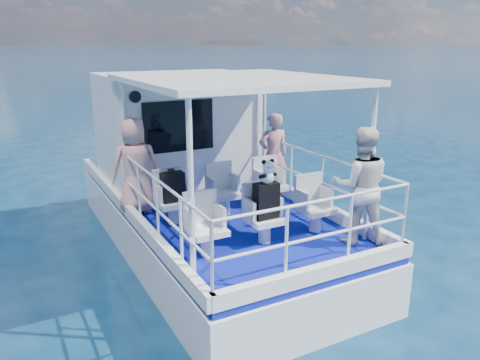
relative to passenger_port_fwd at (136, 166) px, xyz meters
name	(u,v)px	position (x,y,z in m)	size (l,w,h in m)	color
ground	(230,267)	(1.25, -0.96, -1.70)	(2000.00, 2000.00, 0.00)	#08233F
hull	(206,246)	(1.25, 0.04, -1.70)	(3.00, 7.00, 1.60)	white
deck	(205,203)	(1.25, 0.04, -0.85)	(2.90, 6.90, 0.10)	#0A148C
cabin	(178,130)	(1.25, 1.34, 0.30)	(2.85, 2.00, 2.20)	white
canopy	(235,79)	(1.25, -1.16, 1.44)	(3.00, 3.20, 0.08)	white
canopy_posts	(237,156)	(1.25, -1.21, 0.30)	(2.77, 2.97, 2.20)	white
railings	(247,199)	(1.25, -1.54, -0.30)	(2.84, 3.59, 1.00)	white
seat_port_fwd	(173,212)	(0.35, -0.76, -0.61)	(0.48, 0.46, 0.38)	silver
seat_center_fwd	(224,203)	(1.25, -0.76, -0.61)	(0.48, 0.46, 0.38)	silver
seat_stbd_fwd	(270,195)	(2.15, -0.76, -0.61)	(0.48, 0.46, 0.38)	silver
seat_port_aft	(207,241)	(0.35, -2.06, -0.61)	(0.48, 0.46, 0.38)	silver
seat_center_aft	(265,229)	(1.25, -2.06, -0.61)	(0.48, 0.46, 0.38)	silver
seat_stbd_aft	(315,219)	(2.15, -2.06, -0.61)	(0.48, 0.46, 0.38)	silver
passenger_port_fwd	(136,166)	(0.00, 0.00, 0.00)	(0.60, 0.43, 1.61)	#E4A194
passenger_stbd_fwd	(273,155)	(2.50, -0.27, -0.03)	(0.57, 0.37, 1.55)	#CD8586
passenger_stbd_aft	(360,186)	(2.43, -2.68, 0.03)	(0.81, 0.63, 1.67)	silver
backpack_port	(173,187)	(0.35, -0.79, -0.19)	(0.35, 0.20, 0.46)	black
backpack_center	(266,201)	(1.25, -2.10, -0.17)	(0.34, 0.19, 0.51)	black
compact_camera	(171,171)	(0.34, -0.77, 0.07)	(0.09, 0.06, 0.06)	black
panda	(268,171)	(1.26, -2.11, 0.26)	(0.22, 0.18, 0.34)	white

